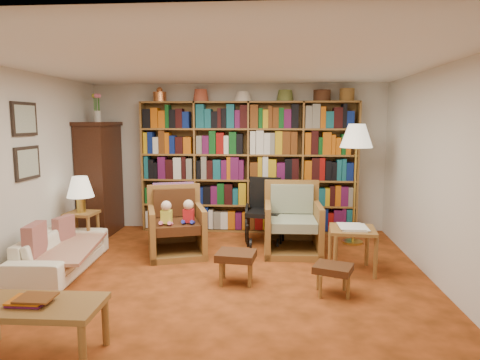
# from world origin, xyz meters

# --- Properties ---
(floor) EXTENTS (5.00, 5.00, 0.00)m
(floor) POSITION_xyz_m (0.00, 0.00, 0.00)
(floor) COLOR #B04A1B
(floor) RESTS_ON ground
(ceiling) EXTENTS (5.00, 5.00, 0.00)m
(ceiling) POSITION_xyz_m (0.00, 0.00, 2.50)
(ceiling) COLOR white
(ceiling) RESTS_ON wall_back
(wall_back) EXTENTS (5.00, 0.00, 5.00)m
(wall_back) POSITION_xyz_m (0.00, 2.50, 1.25)
(wall_back) COLOR silver
(wall_back) RESTS_ON floor
(wall_front) EXTENTS (5.00, 0.00, 5.00)m
(wall_front) POSITION_xyz_m (0.00, -2.50, 1.25)
(wall_front) COLOR silver
(wall_front) RESTS_ON floor
(wall_left) EXTENTS (0.00, 5.00, 5.00)m
(wall_left) POSITION_xyz_m (-2.50, 0.00, 1.25)
(wall_left) COLOR silver
(wall_left) RESTS_ON floor
(wall_right) EXTENTS (0.00, 5.00, 5.00)m
(wall_right) POSITION_xyz_m (2.50, 0.00, 1.25)
(wall_right) COLOR silver
(wall_right) RESTS_ON floor
(bookshelf) EXTENTS (3.60, 0.30, 2.42)m
(bookshelf) POSITION_xyz_m (0.20, 2.33, 1.17)
(bookshelf) COLOR brown
(bookshelf) RESTS_ON floor
(curio_cabinet) EXTENTS (0.50, 0.95, 2.40)m
(curio_cabinet) POSITION_xyz_m (-2.25, 2.00, 0.95)
(curio_cabinet) COLOR #351A0E
(curio_cabinet) RESTS_ON floor
(framed_pictures) EXTENTS (0.03, 0.52, 0.97)m
(framed_pictures) POSITION_xyz_m (-2.48, 0.30, 1.62)
(framed_pictures) COLOR black
(framed_pictures) RESTS_ON wall_left
(sofa) EXTENTS (1.70, 0.74, 0.49)m
(sofa) POSITION_xyz_m (-2.05, 0.20, 0.24)
(sofa) COLOR white
(sofa) RESTS_ON floor
(sofa_throw) EXTENTS (0.94, 1.47, 0.04)m
(sofa_throw) POSITION_xyz_m (-2.00, 0.20, 0.30)
(sofa_throw) COLOR beige
(sofa_throw) RESTS_ON sofa
(cushion_left) EXTENTS (0.16, 0.36, 0.34)m
(cushion_left) POSITION_xyz_m (-2.18, 0.55, 0.45)
(cushion_left) COLOR maroon
(cushion_left) RESTS_ON sofa
(cushion_right) EXTENTS (0.18, 0.42, 0.41)m
(cushion_right) POSITION_xyz_m (-2.18, -0.15, 0.45)
(cushion_right) COLOR maroon
(cushion_right) RESTS_ON sofa
(side_table_lamp) EXTENTS (0.43, 0.43, 0.57)m
(side_table_lamp) POSITION_xyz_m (-2.15, 1.03, 0.42)
(side_table_lamp) COLOR brown
(side_table_lamp) RESTS_ON floor
(table_lamp) EXTENTS (0.38, 0.38, 0.52)m
(table_lamp) POSITION_xyz_m (-2.15, 1.03, 0.92)
(table_lamp) COLOR gold
(table_lamp) RESTS_ON side_table_lamp
(armchair_leather) EXTENTS (1.01, 1.01, 0.98)m
(armchair_leather) POSITION_xyz_m (-0.73, 1.02, 0.40)
(armchair_leather) COLOR brown
(armchair_leather) RESTS_ON floor
(armchair_sage) EXTENTS (0.82, 0.85, 1.00)m
(armchair_sage) POSITION_xyz_m (0.90, 1.23, 0.38)
(armchair_sage) COLOR brown
(armchair_sage) RESTS_ON floor
(wheelchair) EXTENTS (0.59, 0.81, 1.01)m
(wheelchair) POSITION_xyz_m (0.49, 1.60, 0.46)
(wheelchair) COLOR black
(wheelchair) RESTS_ON floor
(floor_lamp) EXTENTS (0.49, 0.49, 1.83)m
(floor_lamp) POSITION_xyz_m (1.85, 1.70, 1.58)
(floor_lamp) COLOR gold
(floor_lamp) RESTS_ON floor
(side_table_papers) EXTENTS (0.60, 0.60, 0.59)m
(side_table_papers) POSITION_xyz_m (1.60, 0.42, 0.47)
(side_table_papers) COLOR brown
(side_table_papers) RESTS_ON floor
(footstool_a) EXTENTS (0.48, 0.42, 0.37)m
(footstool_a) POSITION_xyz_m (0.19, -0.07, 0.30)
(footstool_a) COLOR #442612
(footstool_a) RESTS_ON floor
(footstool_b) EXTENTS (0.48, 0.45, 0.33)m
(footstool_b) POSITION_xyz_m (1.27, -0.33, 0.27)
(footstool_b) COLOR #442612
(footstool_b) RESTS_ON floor
(coffee_table) EXTENTS (1.07, 0.55, 0.50)m
(coffee_table) POSITION_xyz_m (-1.27, -1.77, 0.39)
(coffee_table) COLOR brown
(coffee_table) RESTS_ON floor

